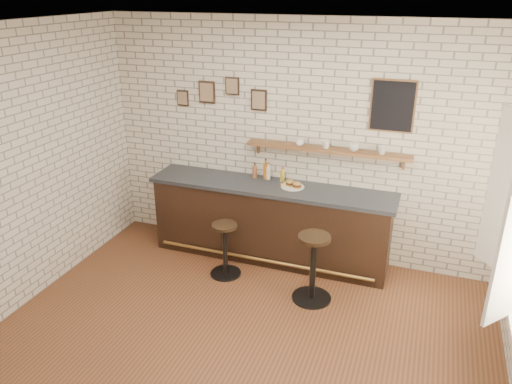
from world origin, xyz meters
TOP-DOWN VIEW (x-y plane):
  - ground at (0.00, 0.00)m, footprint 5.00×5.00m
  - bar_counter at (-0.24, 1.70)m, footprint 3.10×0.65m
  - sandwich_plate at (0.03, 1.73)m, footprint 0.28×0.28m
  - ciabatta_sandwich at (0.04, 1.73)m, footprint 0.22×0.14m
  - potato_chips at (0.02, 1.73)m, footprint 0.26×0.20m
  - bitters_bottle_brown at (-0.52, 1.89)m, footprint 0.06×0.06m
  - bitters_bottle_white at (-0.34, 1.89)m, footprint 0.06×0.06m
  - bitters_bottle_amber at (-0.37, 1.89)m, footprint 0.06×0.06m
  - condiment_bottle_yellow at (-0.15, 1.89)m, footprint 0.06×0.06m
  - bar_stool_left at (-0.62, 1.10)m, footprint 0.38×0.38m
  - bar_stool_right at (0.51, 0.95)m, footprint 0.45×0.45m
  - wall_shelf at (0.40, 1.90)m, footprint 2.00×0.18m
  - shelf_cup_a at (0.06, 1.90)m, footprint 0.12×0.12m
  - shelf_cup_b at (0.38, 1.90)m, footprint 0.14×0.14m
  - shelf_cup_c at (0.72, 1.90)m, footprint 0.15×0.15m
  - shelf_cup_d at (1.04, 1.90)m, footprint 0.10×0.10m
  - back_wall_decor at (0.23, 1.98)m, footprint 2.96×0.02m

SIDE VIEW (x-z plane):
  - ground at x=0.00m, z-range 0.00..0.00m
  - bar_stool_left at x=-0.62m, z-range 0.02..0.71m
  - bar_stool_right at x=0.51m, z-range 0.03..0.83m
  - bar_counter at x=-0.24m, z-range 0.00..1.01m
  - sandwich_plate at x=0.03m, z-range 1.01..1.02m
  - potato_chips at x=0.02m, z-range 1.02..1.02m
  - ciabatta_sandwich at x=0.04m, z-range 1.02..1.09m
  - condiment_bottle_yellow at x=-0.15m, z-range 1.00..1.18m
  - bitters_bottle_brown at x=-0.52m, z-range 0.99..1.19m
  - bitters_bottle_white at x=-0.34m, z-range 0.99..1.21m
  - bitters_bottle_amber at x=-0.37m, z-range 0.99..1.25m
  - wall_shelf at x=0.40m, z-range 1.39..1.57m
  - shelf_cup_a at x=0.06m, z-range 1.50..1.59m
  - shelf_cup_d at x=1.04m, z-range 1.50..1.59m
  - shelf_cup_b at x=0.38m, z-range 1.50..1.60m
  - shelf_cup_c at x=0.72m, z-range 1.50..1.60m
  - back_wall_decor at x=0.23m, z-range 1.77..2.33m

